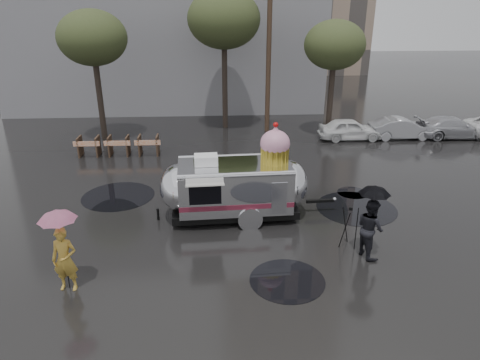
{
  "coord_description": "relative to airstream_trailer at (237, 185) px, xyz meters",
  "views": [
    {
      "loc": [
        -0.64,
        -11.08,
        7.19
      ],
      "look_at": [
        0.19,
        2.85,
        1.42
      ],
      "focal_mm": 32.0,
      "sensor_mm": 36.0,
      "label": 1
    }
  ],
  "objects": [
    {
      "name": "umbrella_black",
      "position": [
        3.87,
        -2.85,
        0.69
      ],
      "size": [
        1.13,
        1.13,
        2.32
      ],
      "color": "black",
      "rests_on": "ground"
    },
    {
      "name": "ground",
      "position": [
        -0.08,
        -2.85,
        -1.25
      ],
      "size": [
        120.0,
        120.0,
        0.0
      ],
      "primitive_type": "plane",
      "color": "black",
      "rests_on": "ground"
    },
    {
      "name": "person_right",
      "position": [
        3.87,
        -2.85,
        -0.31
      ],
      "size": [
        0.74,
        1.01,
        1.88
      ],
      "primitive_type": "imported",
      "rotation": [
        0.0,
        0.0,
        1.86
      ],
      "color": "black",
      "rests_on": "ground"
    },
    {
      "name": "person_left",
      "position": [
        -4.78,
        -4.02,
        -0.33
      ],
      "size": [
        0.69,
        0.48,
        1.83
      ],
      "primitive_type": "imported",
      "rotation": [
        0.0,
        0.0,
        -0.07
      ],
      "color": "gold",
      "rests_on": "ground"
    },
    {
      "name": "parked_cars",
      "position": [
        11.71,
        9.15,
        -0.53
      ],
      "size": [
        13.2,
        1.9,
        1.5
      ],
      "color": "silver",
      "rests_on": "ground"
    },
    {
      "name": "barricade_row",
      "position": [
        -5.63,
        7.12,
        -0.72
      ],
      "size": [
        4.3,
        0.8,
        1.0
      ],
      "color": "#473323",
      "rests_on": "ground"
    },
    {
      "name": "tree_right",
      "position": [
        5.92,
        10.15,
        3.81
      ],
      "size": [
        3.36,
        3.36,
        6.42
      ],
      "color": "#382D26",
      "rests_on": "ground"
    },
    {
      "name": "umbrella_pink",
      "position": [
        -4.78,
        -4.02,
        0.71
      ],
      "size": [
        1.2,
        1.2,
        2.37
      ],
      "color": "pink",
      "rests_on": "ground"
    },
    {
      "name": "grey_building",
      "position": [
        -4.08,
        21.15,
        5.25
      ],
      "size": [
        22.0,
        12.0,
        13.0
      ],
      "primitive_type": "cube",
      "color": "slate",
      "rests_on": "ground"
    },
    {
      "name": "tree_mid",
      "position": [
        -0.08,
        12.15,
        5.09
      ],
      "size": [
        4.2,
        4.2,
        8.03
      ],
      "color": "#382D26",
      "rests_on": "ground"
    },
    {
      "name": "tree_left",
      "position": [
        -7.08,
        10.15,
        4.24
      ],
      "size": [
        3.64,
        3.64,
        6.95
      ],
      "color": "#382D26",
      "rests_on": "ground"
    },
    {
      "name": "puddles",
      "position": [
        0.79,
        0.54,
        -1.24
      ],
      "size": [
        12.21,
        8.55,
        0.01
      ],
      "color": "black",
      "rests_on": "ground"
    },
    {
      "name": "tripod",
      "position": [
        3.41,
        -2.3,
        -0.44
      ],
      "size": [
        0.57,
        0.55,
        1.39
      ],
      "rotation": [
        0.0,
        0.0,
        -0.34
      ],
      "color": "black",
      "rests_on": "ground"
    },
    {
      "name": "airstream_trailer",
      "position": [
        0.0,
        0.0,
        0.0
      ],
      "size": [
        6.59,
        2.69,
        3.55
      ],
      "rotation": [
        0.0,
        0.0,
        0.05
      ],
      "color": "silver",
      "rests_on": "ground"
    },
    {
      "name": "utility_pole",
      "position": [
        2.42,
        11.15,
        3.38
      ],
      "size": [
        1.6,
        0.28,
        9.0
      ],
      "color": "#473323",
      "rests_on": "ground"
    }
  ]
}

